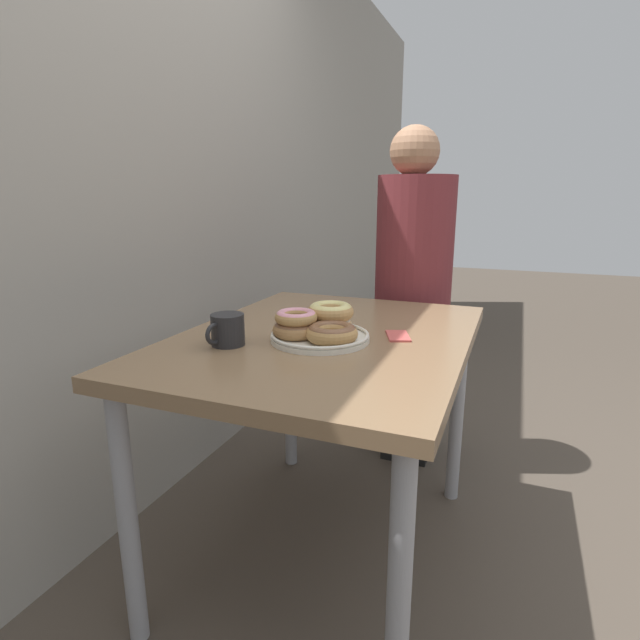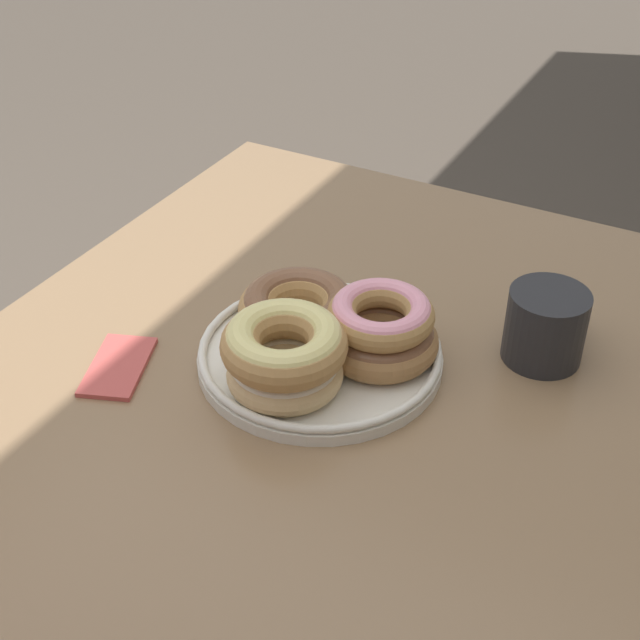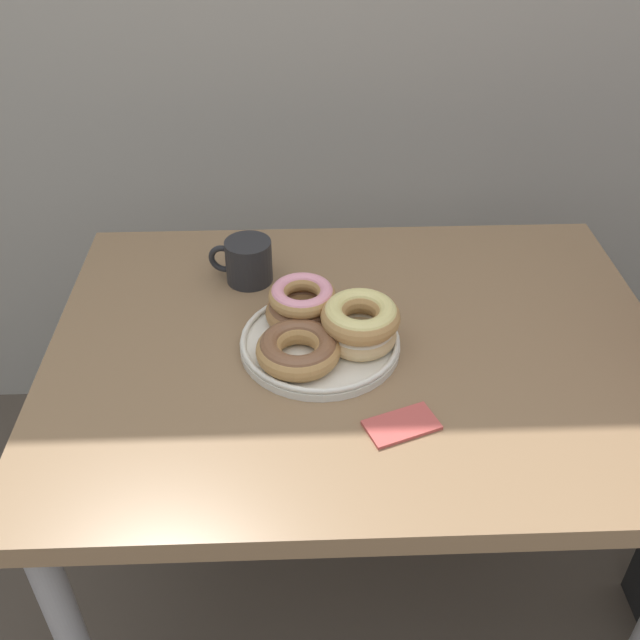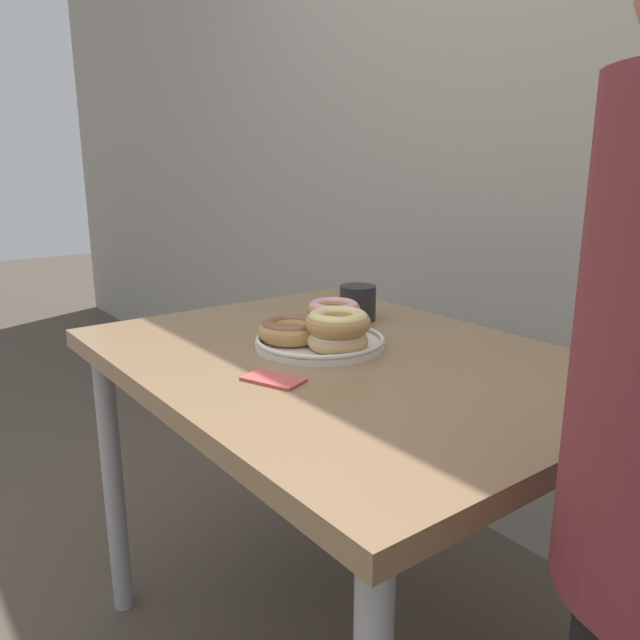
# 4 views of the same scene
# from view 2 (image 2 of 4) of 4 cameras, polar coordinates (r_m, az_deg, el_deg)

# --- Properties ---
(dining_table) EXTENTS (1.09, 0.82, 0.76)m
(dining_table) POSITION_cam_2_polar(r_m,az_deg,el_deg) (1.03, -1.33, -8.66)
(dining_table) COLOR #846647
(dining_table) RESTS_ON ground_plane
(donut_plate) EXTENTS (0.30, 0.28, 0.09)m
(donut_plate) POSITION_cam_2_polar(r_m,az_deg,el_deg) (0.99, 0.07, -1.14)
(donut_plate) COLOR silver
(donut_plate) RESTS_ON dining_table
(coffee_mug) EXTENTS (0.13, 0.09, 0.09)m
(coffee_mug) POSITION_cam_2_polar(r_m,az_deg,el_deg) (1.04, 14.31, -0.25)
(coffee_mug) COLOR #232326
(coffee_mug) RESTS_ON dining_table
(napkin) EXTENTS (0.13, 0.10, 0.01)m
(napkin) POSITION_cam_2_polar(r_m,az_deg,el_deg) (1.04, -12.79, -2.91)
(napkin) COLOR #BC4C47
(napkin) RESTS_ON dining_table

